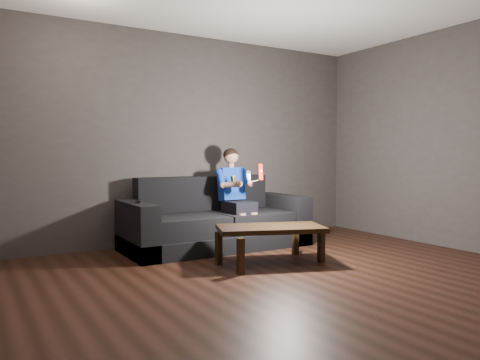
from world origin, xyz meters
TOP-DOWN VIEW (x-y plane):
  - floor at (0.00, 0.00)m, footprint 5.00×5.00m
  - back_wall at (0.00, 2.50)m, footprint 5.00×0.04m
  - sofa at (0.03, 1.95)m, footprint 2.24×0.97m
  - child at (0.29, 1.89)m, footprint 0.46×0.56m
  - wii_remote_red at (0.37, 1.46)m, footprint 0.06×0.08m
  - nunchuk_white at (0.21, 1.46)m, footprint 0.06×0.09m
  - wii_remote_black at (-0.98, 1.87)m, footprint 0.06×0.15m
  - coffee_table at (0.13, 0.88)m, footprint 1.22×0.89m

SIDE VIEW (x-z plane):
  - floor at x=0.00m, z-range 0.00..0.00m
  - sofa at x=0.03m, z-range -0.15..0.72m
  - coffee_table at x=0.13m, z-range 0.15..0.54m
  - wii_remote_black at x=-0.98m, z-range 0.61..0.64m
  - child at x=0.29m, z-range 0.17..1.29m
  - nunchuk_white at x=0.21m, z-range 0.83..0.97m
  - wii_remote_red at x=0.37m, z-range 0.84..1.04m
  - back_wall at x=0.00m, z-range 0.00..2.70m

